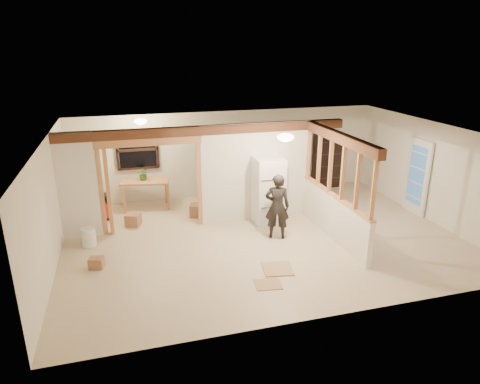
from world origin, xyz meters
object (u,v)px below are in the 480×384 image
object	(u,v)px
refrigerator	(268,191)
shop_vac	(101,207)
work_table	(146,194)
bookshelf	(327,161)
woman	(277,206)

from	to	relation	value
refrigerator	shop_vac	world-z (taller)	refrigerator
work_table	bookshelf	distance (m)	5.64
refrigerator	shop_vac	distance (m)	4.34
refrigerator	woman	distance (m)	0.89
woman	shop_vac	distance (m)	4.62
work_table	bookshelf	xyz separation A→B (m)	(5.61, 0.36, 0.45)
shop_vac	bookshelf	world-z (taller)	bookshelf
shop_vac	bookshelf	bearing A→B (deg)	7.03
refrigerator	bookshelf	size ratio (longest dim) A/B	0.99
woman	work_table	size ratio (longest dim) A/B	1.22
bookshelf	shop_vac	bearing A→B (deg)	-172.97
bookshelf	woman	bearing A→B (deg)	-131.90
bookshelf	work_table	bearing A→B (deg)	-176.37
refrigerator	bookshelf	distance (m)	3.51
woman	shop_vac	bearing A→B (deg)	-9.23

